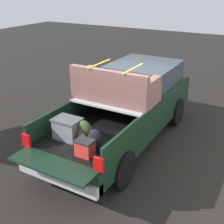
% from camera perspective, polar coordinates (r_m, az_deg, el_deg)
% --- Properties ---
extents(ground_plane, '(40.00, 40.00, 0.00)m').
position_cam_1_polar(ground_plane, '(8.27, 2.07, -5.54)').
color(ground_plane, black).
extents(pickup_truck, '(6.05, 2.06, 2.23)m').
position_cam_1_polar(pickup_truck, '(8.14, 3.37, 1.62)').
color(pickup_truck, black).
rests_on(pickup_truck, ground_plane).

